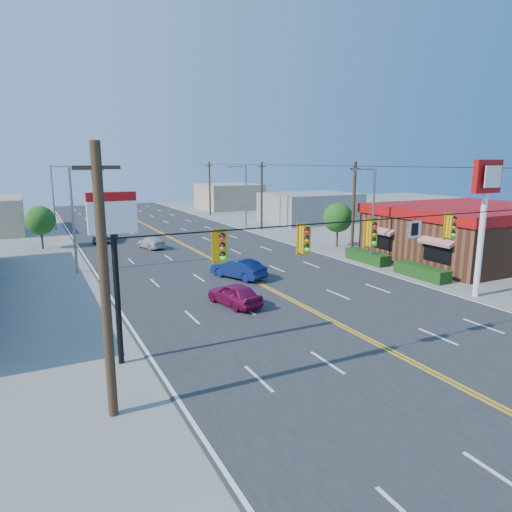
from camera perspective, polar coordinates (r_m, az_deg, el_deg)
name	(u,v)px	position (r m, az deg, el deg)	size (l,w,h in m)	color
ground	(386,350)	(21.91, 15.98, -11.23)	(160.00, 160.00, 0.00)	gray
road	(220,263)	(38.29, -4.56, -0.92)	(20.00, 120.00, 0.06)	#2D2D30
signal_span	(391,244)	(20.47, 16.49, 1.42)	(24.32, 0.34, 9.00)	#47301E
kfc	(468,232)	(43.52, 24.95, 2.69)	(16.30, 12.40, 4.70)	brown
kfc_pylon	(485,201)	(31.26, 26.69, 6.20)	(2.20, 0.36, 8.50)	white
pizza_hut_sign	(114,243)	(19.17, -17.34, 1.60)	(1.90, 0.30, 6.85)	black
streetlight_se	(371,211)	(38.07, 14.20, 5.53)	(2.55, 0.25, 8.00)	gray
streetlight_ne	(245,193)	(58.32, -1.44, 7.91)	(2.55, 0.25, 8.00)	gray
streetlight_sw	(76,214)	(37.00, -21.63, 4.90)	(2.55, 0.25, 8.00)	gray
streetlight_nw	(55,193)	(62.87, -23.86, 7.20)	(2.55, 0.25, 8.00)	gray
utility_pole_near	(353,209)	(42.06, 12.09, 5.75)	(0.28, 0.28, 8.40)	#47301E
utility_pole_mid	(262,196)	(57.18, 0.71, 7.52)	(0.28, 0.28, 8.40)	#47301E
utility_pole_far	(210,189)	(73.60, -5.80, 8.39)	(0.28, 0.28, 8.40)	#47301E
tree_kfc_rear	(338,218)	(46.13, 10.19, 4.75)	(2.94, 2.94, 4.41)	#47301E
tree_west	(40,220)	(48.99, -25.36, 4.04)	(2.80, 2.80, 4.20)	#47301E
bld_east_mid	(310,207)	(65.74, 6.74, 6.06)	(12.00, 10.00, 4.00)	gray
bld_east_far	(229,196)	(83.68, -3.36, 7.45)	(10.00, 10.00, 4.40)	tan
car_magenta	(235,295)	(26.95, -2.70, -4.91)	(1.58, 3.94, 1.34)	maroon
car_blue	(238,269)	(33.10, -2.22, -1.68)	(1.52, 4.35, 1.43)	navy
car_white	(151,243)	(45.81, -13.02, 1.58)	(1.56, 3.83, 1.11)	silver
car_silver	(106,236)	(51.03, -18.24, 2.37)	(2.05, 4.44, 1.23)	gray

